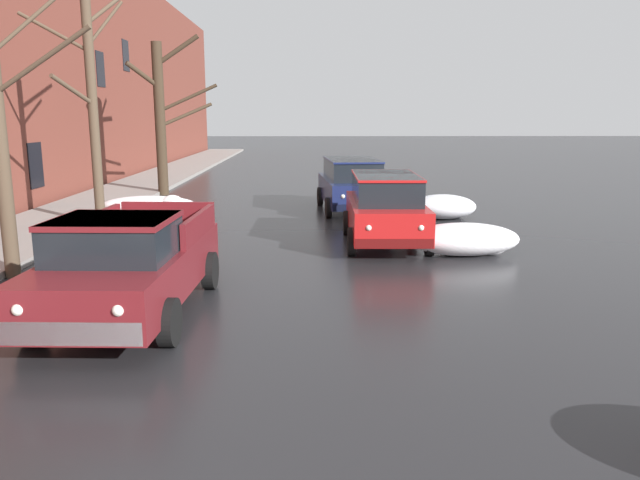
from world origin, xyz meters
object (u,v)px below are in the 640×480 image
suv_red_parked_kerbside_close (385,207)px  suv_darkblue_parked_kerbside_mid (352,183)px  bare_tree_mid_block (92,101)px  bare_tree_far_down_block (162,112)px  pickup_truck_maroon_approaching_near_lane (129,264)px

suv_red_parked_kerbside_close → suv_darkblue_parked_kerbside_mid: 5.75m
bare_tree_mid_block → bare_tree_far_down_block: size_ratio=1.09×
suv_red_parked_kerbside_close → bare_tree_mid_block: bearing=163.9°
bare_tree_mid_block → pickup_truck_maroon_approaching_near_lane: (3.18, -8.08, -2.81)m
bare_tree_far_down_block → suv_red_parked_kerbside_close: size_ratio=1.50×
bare_tree_far_down_block → suv_red_parked_kerbside_close: 13.28m
bare_tree_mid_block → pickup_truck_maroon_approaching_near_lane: size_ratio=1.38×
bare_tree_far_down_block → suv_darkblue_parked_kerbside_mid: 9.15m
bare_tree_mid_block → suv_red_parked_kerbside_close: bare_tree_mid_block is taller
bare_tree_far_down_block → suv_red_parked_kerbside_close: (8.03, -10.29, -2.44)m
pickup_truck_maroon_approaching_near_lane → suv_darkblue_parked_kerbside_mid: size_ratio=1.06×
pickup_truck_maroon_approaching_near_lane → suv_darkblue_parked_kerbside_mid: (4.49, 11.47, 0.11)m
suv_red_parked_kerbside_close → bare_tree_far_down_block: bearing=128.0°
pickup_truck_maroon_approaching_near_lane → suv_red_parked_kerbside_close: bearing=49.1°
suv_red_parked_kerbside_close → suv_darkblue_parked_kerbside_mid: (-0.47, 5.73, 0.00)m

